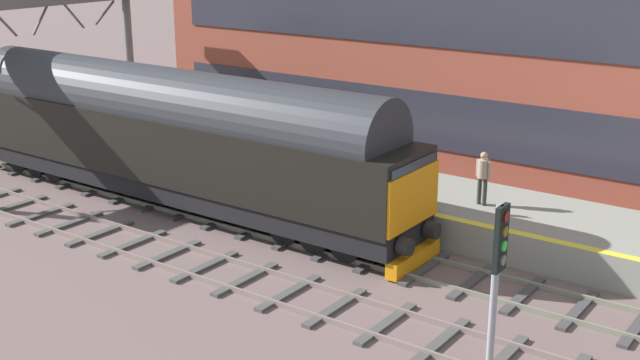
# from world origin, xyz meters

# --- Properties ---
(ground_plane) EXTENTS (140.00, 140.00, 0.00)m
(ground_plane) POSITION_xyz_m (0.00, 0.00, 0.00)
(ground_plane) COLOR #6A5754
(ground_plane) RESTS_ON ground
(track_main) EXTENTS (2.50, 60.00, 0.15)m
(track_main) POSITION_xyz_m (0.00, 0.00, 0.06)
(track_main) COLOR gray
(track_main) RESTS_ON ground
(track_adjacent_west) EXTENTS (2.50, 60.00, 0.15)m
(track_adjacent_west) POSITION_xyz_m (-3.37, 0.00, 0.06)
(track_adjacent_west) COLOR gray
(track_adjacent_west) RESTS_ON ground
(station_platform) EXTENTS (4.00, 44.00, 1.01)m
(station_platform) POSITION_xyz_m (3.60, 0.00, 0.50)
(station_platform) COLOR gray
(station_platform) RESTS_ON ground
(diesel_locomotive) EXTENTS (2.74, 18.93, 4.68)m
(diesel_locomotive) POSITION_xyz_m (0.00, 6.10, 2.48)
(diesel_locomotive) COLOR black
(diesel_locomotive) RESTS_ON ground
(signal_post_mid) EXTENTS (0.44, 0.22, 4.32)m
(signal_post_mid) POSITION_xyz_m (-5.44, -7.94, 2.83)
(signal_post_mid) COLOR gray
(signal_post_mid) RESTS_ON ground
(platform_number_sign) EXTENTS (0.10, 0.44, 1.97)m
(platform_number_sign) POSITION_xyz_m (1.99, -2.19, 2.31)
(platform_number_sign) COLOR slate
(platform_number_sign) RESTS_ON station_platform
(waiting_passenger) EXTENTS (0.41, 0.50, 1.64)m
(waiting_passenger) POSITION_xyz_m (3.38, -3.63, 1.99)
(waiting_passenger) COLOR #33332E
(waiting_passenger) RESTS_ON station_platform
(overhead_footbridge) EXTENTS (12.67, 2.00, 6.56)m
(overhead_footbridge) POSITION_xyz_m (0.36, 15.20, 5.94)
(overhead_footbridge) COLOR slate
(overhead_footbridge) RESTS_ON ground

